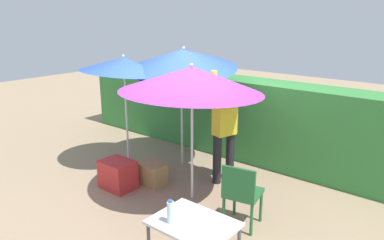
{
  "coord_description": "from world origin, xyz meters",
  "views": [
    {
      "loc": [
        3.49,
        -4.02,
        2.71
      ],
      "look_at": [
        0.0,
        0.3,
        1.1
      ],
      "focal_mm": 34.36,
      "sensor_mm": 36.0,
      "label": 1
    }
  ],
  "objects_px": {
    "umbrella_orange": "(124,65)",
    "chair_plastic": "(241,192)",
    "umbrella_yellow": "(192,79)",
    "folding_table": "(194,231)",
    "bottle_water": "(171,212)",
    "cooler_box": "(118,175)",
    "person_vendor": "(224,128)",
    "umbrella_rainbow": "(183,59)",
    "crate_cardboard": "(152,174)"
  },
  "relations": [
    {
      "from": "umbrella_rainbow",
      "to": "cooler_box",
      "type": "relative_size",
      "value": 4.33
    },
    {
      "from": "umbrella_rainbow",
      "to": "folding_table",
      "type": "height_order",
      "value": "umbrella_rainbow"
    },
    {
      "from": "umbrella_orange",
      "to": "umbrella_yellow",
      "type": "distance_m",
      "value": 1.7
    },
    {
      "from": "umbrella_yellow",
      "to": "folding_table",
      "type": "relative_size",
      "value": 2.59
    },
    {
      "from": "chair_plastic",
      "to": "bottle_water",
      "type": "relative_size",
      "value": 3.71
    },
    {
      "from": "chair_plastic",
      "to": "crate_cardboard",
      "type": "distance_m",
      "value": 1.84
    },
    {
      "from": "umbrella_orange",
      "to": "cooler_box",
      "type": "height_order",
      "value": "umbrella_orange"
    },
    {
      "from": "chair_plastic",
      "to": "bottle_water",
      "type": "bearing_deg",
      "value": -87.21
    },
    {
      "from": "umbrella_yellow",
      "to": "chair_plastic",
      "type": "distance_m",
      "value": 1.68
    },
    {
      "from": "cooler_box",
      "to": "crate_cardboard",
      "type": "xyz_separation_m",
      "value": [
        0.33,
        0.44,
        -0.05
      ]
    },
    {
      "from": "person_vendor",
      "to": "bottle_water",
      "type": "height_order",
      "value": "person_vendor"
    },
    {
      "from": "person_vendor",
      "to": "folding_table",
      "type": "xyz_separation_m",
      "value": [
        1.2,
        -2.31,
        -0.25
      ]
    },
    {
      "from": "cooler_box",
      "to": "folding_table",
      "type": "relative_size",
      "value": 0.66
    },
    {
      "from": "cooler_box",
      "to": "person_vendor",
      "type": "bearing_deg",
      "value": 47.8
    },
    {
      "from": "crate_cardboard",
      "to": "folding_table",
      "type": "relative_size",
      "value": 0.56
    },
    {
      "from": "umbrella_orange",
      "to": "folding_table",
      "type": "xyz_separation_m",
      "value": [
        2.94,
        -1.75,
        -1.18
      ]
    },
    {
      "from": "chair_plastic",
      "to": "bottle_water",
      "type": "height_order",
      "value": "bottle_water"
    },
    {
      "from": "crate_cardboard",
      "to": "bottle_water",
      "type": "bearing_deg",
      "value": -40.57
    },
    {
      "from": "umbrella_orange",
      "to": "person_vendor",
      "type": "distance_m",
      "value": 2.04
    },
    {
      "from": "umbrella_rainbow",
      "to": "chair_plastic",
      "type": "relative_size",
      "value": 2.58
    },
    {
      "from": "bottle_water",
      "to": "umbrella_yellow",
      "type": "bearing_deg",
      "value": 123.09
    },
    {
      "from": "folding_table",
      "to": "bottle_water",
      "type": "distance_m",
      "value": 0.31
    },
    {
      "from": "umbrella_yellow",
      "to": "bottle_water",
      "type": "xyz_separation_m",
      "value": [
        1.09,
        -1.67,
        -0.93
      ]
    },
    {
      "from": "umbrella_orange",
      "to": "crate_cardboard",
      "type": "distance_m",
      "value": 1.93
    },
    {
      "from": "umbrella_orange",
      "to": "chair_plastic",
      "type": "bearing_deg",
      "value": -9.77
    },
    {
      "from": "cooler_box",
      "to": "umbrella_rainbow",
      "type": "bearing_deg",
      "value": 82.71
    },
    {
      "from": "folding_table",
      "to": "cooler_box",
      "type": "bearing_deg",
      "value": 156.72
    },
    {
      "from": "umbrella_yellow",
      "to": "person_vendor",
      "type": "relative_size",
      "value": 1.1
    },
    {
      "from": "umbrella_rainbow",
      "to": "cooler_box",
      "type": "distance_m",
      "value": 2.24
    },
    {
      "from": "umbrella_rainbow",
      "to": "chair_plastic",
      "type": "distance_m",
      "value": 2.69
    },
    {
      "from": "person_vendor",
      "to": "crate_cardboard",
      "type": "bearing_deg",
      "value": -134.66
    },
    {
      "from": "crate_cardboard",
      "to": "folding_table",
      "type": "bearing_deg",
      "value": -35.59
    },
    {
      "from": "umbrella_rainbow",
      "to": "cooler_box",
      "type": "xyz_separation_m",
      "value": [
        -0.18,
        -1.41,
        -1.73
      ]
    },
    {
      "from": "umbrella_rainbow",
      "to": "folding_table",
      "type": "relative_size",
      "value": 2.87
    },
    {
      "from": "chair_plastic",
      "to": "cooler_box",
      "type": "relative_size",
      "value": 1.68
    },
    {
      "from": "person_vendor",
      "to": "crate_cardboard",
      "type": "relative_size",
      "value": 4.22
    },
    {
      "from": "chair_plastic",
      "to": "person_vendor",
      "type": "bearing_deg",
      "value": 133.38
    },
    {
      "from": "cooler_box",
      "to": "crate_cardboard",
      "type": "height_order",
      "value": "cooler_box"
    },
    {
      "from": "chair_plastic",
      "to": "crate_cardboard",
      "type": "height_order",
      "value": "chair_plastic"
    },
    {
      "from": "umbrella_orange",
      "to": "umbrella_yellow",
      "type": "relative_size",
      "value": 1.01
    },
    {
      "from": "umbrella_orange",
      "to": "crate_cardboard",
      "type": "relative_size",
      "value": 4.69
    },
    {
      "from": "bottle_water",
      "to": "cooler_box",
      "type": "bearing_deg",
      "value": 152.15
    },
    {
      "from": "umbrella_yellow",
      "to": "bottle_water",
      "type": "bearing_deg",
      "value": -56.91
    },
    {
      "from": "person_vendor",
      "to": "umbrella_orange",
      "type": "bearing_deg",
      "value": -162.09
    },
    {
      "from": "cooler_box",
      "to": "umbrella_yellow",
      "type": "bearing_deg",
      "value": 24.22
    },
    {
      "from": "umbrella_rainbow",
      "to": "crate_cardboard",
      "type": "relative_size",
      "value": 5.16
    },
    {
      "from": "crate_cardboard",
      "to": "bottle_water",
      "type": "height_order",
      "value": "bottle_water"
    },
    {
      "from": "person_vendor",
      "to": "umbrella_yellow",
      "type": "bearing_deg",
      "value": -93.48
    },
    {
      "from": "umbrella_yellow",
      "to": "folding_table",
      "type": "bearing_deg",
      "value": -50.57
    },
    {
      "from": "umbrella_orange",
      "to": "umbrella_yellow",
      "type": "height_order",
      "value": "umbrella_orange"
    }
  ]
}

